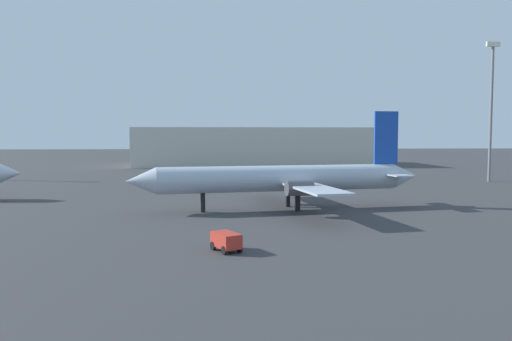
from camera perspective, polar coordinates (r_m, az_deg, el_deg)
airplane_on_taxiway at (r=54.98m, az=3.25°, el=-0.89°), size 33.10×25.35×10.86m
baggage_cart at (r=35.42m, az=-3.42°, el=-7.95°), size 2.26×2.73×1.30m
light_mast_right at (r=97.41m, az=25.17°, el=6.77°), size 2.40×0.50×24.34m
terminal_building at (r=140.21m, az=-0.46°, el=2.76°), size 62.59×27.34×10.22m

